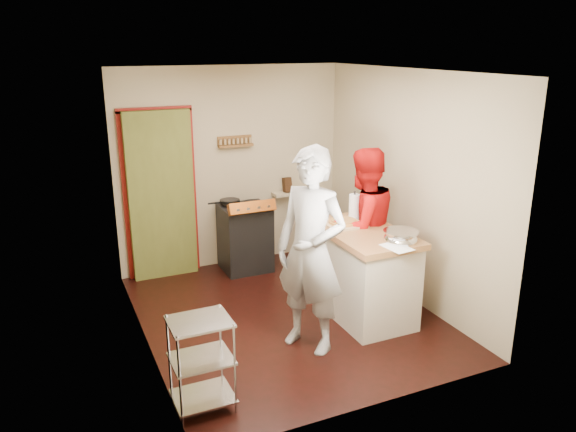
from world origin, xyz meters
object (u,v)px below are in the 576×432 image
object	(u,v)px
stove	(245,237)
person_stripe	(311,251)
person_red	(363,227)
wire_shelving	(201,360)
island	(363,271)

from	to	relation	value
stove	person_stripe	distance (m)	2.17
stove	person_red	bearing A→B (deg)	-58.00
person_stripe	person_red	xyz separation A→B (m)	(0.98, 0.68, -0.10)
stove	wire_shelving	bearing A→B (deg)	-116.85
person_stripe	person_red	distance (m)	1.20
stove	person_stripe	xyz separation A→B (m)	(-0.10, -2.10, 0.54)
stove	island	size ratio (longest dim) A/B	0.73
wire_shelving	person_stripe	xyz separation A→B (m)	(1.23, 0.52, 0.55)
island	wire_shelving	bearing A→B (deg)	-156.15
person_stripe	person_red	size ratio (longest dim) A/B	1.11
wire_shelving	person_stripe	bearing A→B (deg)	23.05
wire_shelving	person_red	bearing A→B (deg)	28.54
wire_shelving	person_red	distance (m)	2.56
island	person_stripe	size ratio (longest dim) A/B	0.69
stove	wire_shelving	xyz separation A→B (m)	(-1.33, -2.62, -0.01)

